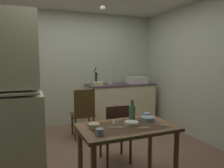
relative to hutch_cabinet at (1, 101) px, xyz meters
name	(u,v)px	position (x,y,z in m)	size (l,w,h in m)	color
ground_plane	(101,153)	(1.34, 0.16, -0.96)	(4.70, 4.70, 0.00)	#85644D
wall_back	(77,69)	(1.34, 1.93, 0.30)	(3.80, 0.10, 2.53)	beige
wall_right	(199,71)	(3.24, 0.16, 0.30)	(0.10, 3.53, 2.53)	beige
hutch_cabinet	(1,101)	(0.00, 0.00, 0.00)	(0.98, 0.56, 2.06)	beige
counter_cabinet	(120,104)	(2.27, 1.56, -0.50)	(1.54, 0.64, 0.92)	beige
sink_basin	(137,80)	(2.70, 1.56, 0.03)	(0.44, 0.34, 0.15)	white
hand_pump	(96,77)	(1.70, 1.60, 0.12)	(0.05, 0.27, 0.39)	#232328
mixing_bowl_counter	(98,84)	(1.72, 1.51, -0.01)	(0.26, 0.26, 0.07)	beige
stoneware_crock	(110,81)	(2.04, 1.60, 0.03)	(0.12, 0.12, 0.14)	beige
dining_table	(127,135)	(1.34, -0.76, -0.35)	(1.10, 0.67, 0.72)	#88603E
chair_far_side	(117,131)	(1.45, -0.20, -0.50)	(0.42, 0.42, 0.85)	#4B301E
chair_by_counter	(83,113)	(1.24, 0.91, -0.47)	(0.41, 0.41, 0.94)	#4C3216
serving_bowl_wide	(132,123)	(1.40, -0.75, -0.22)	(0.16, 0.16, 0.04)	white
soup_bowl_small	(94,126)	(0.97, -0.71, -0.22)	(0.13, 0.13, 0.05)	beige
sauce_dish	(147,119)	(1.65, -0.68, -0.22)	(0.17, 0.17, 0.05)	#9EB2C6
mug_dark	(147,115)	(1.74, -0.53, -0.21)	(0.09, 0.09, 0.06)	#9EB2C6
teacup_mint	(100,132)	(0.96, -0.94, -0.21)	(0.08, 0.08, 0.07)	#9EB2C6
glass_bottle	(132,112)	(1.49, -0.60, -0.14)	(0.08, 0.08, 0.26)	#4C7F56
table_knife	(116,127)	(1.21, -0.78, -0.24)	(0.19, 0.02, 0.01)	silver
teaspoon_near_bowl	(160,124)	(1.72, -0.86, -0.24)	(0.15, 0.02, 0.01)	beige
teaspoon_by_cup	(145,128)	(1.49, -0.90, -0.24)	(0.12, 0.02, 0.01)	beige
serving_spoon	(113,122)	(1.25, -0.57, -0.24)	(0.15, 0.02, 0.01)	beige
pendant_bulb	(103,8)	(1.40, 0.26, 1.28)	(0.08, 0.08, 0.08)	#F9EFCC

